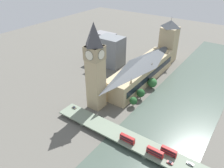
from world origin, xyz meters
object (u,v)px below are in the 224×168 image
double_decker_bus_rear (155,152)px  double_decker_bus_lead (127,139)px  parliament_hall (142,69)px  car_northbound_mid (170,163)px  clock_tower (95,66)px  car_northbound_tail (190,164)px  car_southbound_lead (74,107)px  double_decker_bus_mid (169,151)px  victoria_tower (169,41)px  road_bridge (148,149)px

double_decker_bus_rear → double_decker_bus_lead: bearing=0.2°
parliament_hall → car_northbound_mid: (-70.16, 90.66, -9.09)m
clock_tower → car_northbound_mid: clock_tower is taller
double_decker_bus_lead → double_decker_bus_rear: bearing=-179.8°
clock_tower → parliament_hall: bearing=-99.3°
car_northbound_mid → car_northbound_tail: bearing=-148.7°
car_northbound_mid → car_southbound_lead: bearing=-4.6°
double_decker_bus_mid → car_southbound_lead: double_decker_bus_mid is taller
parliament_hall → victoria_tower: size_ratio=1.94×
double_decker_bus_lead → car_northbound_tail: bearing=-171.9°
clock_tower → car_northbound_mid: (-80.74, 25.86, -35.94)m
clock_tower → double_decker_bus_rear: (-69.78, 25.34, -33.88)m
parliament_hall → car_southbound_lead: (21.03, 83.25, -9.14)m
parliament_hall → car_southbound_lead: 86.35m
victoria_tower → road_bridge: size_ratio=0.35×
parliament_hall → car_northbound_tail: parliament_hall is taller
car_northbound_tail → road_bridge: bearing=5.9°
road_bridge → car_northbound_mid: (-17.08, 3.71, 1.55)m
double_decker_bus_rear → road_bridge: bearing=-27.5°
clock_tower → victoria_tower: bearing=-94.5°
double_decker_bus_rear → parliament_hall: bearing=-56.7°
parliament_hall → clock_tower: 70.94m
double_decker_bus_rear → clock_tower: bearing=-20.0°
parliament_hall → clock_tower: (10.58, 64.80, 26.86)m
road_bridge → double_decker_bus_mid: (-13.24, -2.86, 3.56)m
clock_tower → car_northbound_mid: 92.08m
car_northbound_tail → car_southbound_lead: size_ratio=1.11×
double_decker_bus_rear → car_southbound_lead: 80.55m
double_decker_bus_lead → car_northbound_tail: 43.77m
clock_tower → car_southbound_lead: bearing=60.5°
victoria_tower → car_northbound_tail: (-81.04, 152.15, -21.27)m
clock_tower → car_northbound_tail: size_ratio=16.62×
car_southbound_lead → double_decker_bus_mid: bearing=179.4°
double_decker_bus_lead → double_decker_bus_rear: (-21.50, -0.07, 0.05)m
double_decker_bus_mid → double_decker_bus_rear: (7.12, 6.05, 0.06)m
double_decker_bus_lead → car_southbound_lead: double_decker_bus_lead is taller
double_decker_bus_lead → double_decker_bus_mid: size_ratio=1.06×
car_northbound_mid → double_decker_bus_lead: bearing=-0.8°
parliament_hall → car_northbound_tail: (-80.99, 84.07, -9.11)m
double_decker_bus_rear → car_northbound_tail: bearing=-164.4°
double_decker_bus_mid → car_northbound_tail: 14.81m
double_decker_bus_mid → car_southbound_lead: (87.35, -0.84, -2.06)m
parliament_hall → car_northbound_tail: 117.09m
double_decker_bus_lead → double_decker_bus_rear: size_ratio=0.98×
double_decker_bus_lead → car_northbound_mid: 32.53m
car_southbound_lead → car_northbound_tail: bearing=179.5°
victoria_tower → double_decker_bus_lead: 163.86m
car_northbound_mid → car_southbound_lead: size_ratio=0.96×
double_decker_bus_mid → car_northbound_tail: bearing=-179.9°
parliament_hall → double_decker_bus_mid: size_ratio=9.94×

